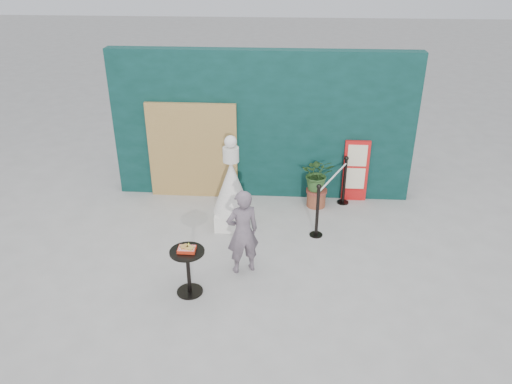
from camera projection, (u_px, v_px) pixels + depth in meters
name	position (u px, v px, depth m)	size (l,w,h in m)	color
ground	(251.00, 283.00, 7.84)	(60.00, 60.00, 0.00)	#ADAAA5
back_wall	(262.00, 126.00, 9.96)	(6.00, 0.30, 3.00)	#092B26
bamboo_fence	(193.00, 151.00, 10.08)	(1.80, 0.08, 2.00)	tan
woman	(243.00, 232.00, 7.82)	(0.53, 0.35, 1.45)	slate
menu_board	(356.00, 171.00, 10.06)	(0.50, 0.07, 1.30)	red
statue	(232.00, 191.00, 9.08)	(0.70, 0.70, 1.80)	white
cafe_table	(188.00, 265.00, 7.41)	(0.52, 0.52, 0.75)	black
food_basket	(187.00, 249.00, 7.29)	(0.26, 0.19, 0.11)	red
planter	(317.00, 178.00, 9.84)	(0.62, 0.54, 1.06)	brown
stanchion_barrier	(332.00, 195.00, 9.44)	(0.84, 1.54, 1.03)	black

